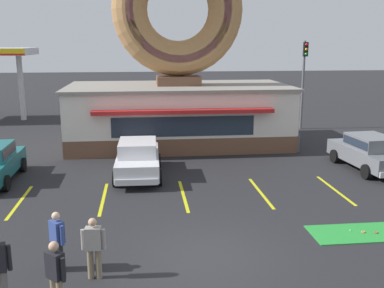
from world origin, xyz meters
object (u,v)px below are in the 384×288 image
golf_ball (350,230)px  pedestrian_hooded_kid (94,246)px  car_white (138,157)px  trash_bin (295,142)px  pedestrian_clipboard_woman (56,274)px  pedestrian_blue_sweater_man (57,239)px  traffic_light_pole (304,73)px  car_grey (369,151)px

golf_ball → pedestrian_hooded_kid: pedestrian_hooded_kid is taller
car_white → trash_bin: car_white is taller
pedestrian_clipboard_woman → trash_bin: size_ratio=1.67×
golf_ball → trash_bin: trash_bin is taller
golf_ball → pedestrian_hooded_kid: size_ratio=0.03×
trash_bin → pedestrian_clipboard_woman: bearing=-126.0°
pedestrian_blue_sweater_man → pedestrian_clipboard_woman: bearing=-81.0°
pedestrian_hooded_kid → trash_bin: 15.43m
golf_ball → car_white: size_ratio=0.01×
pedestrian_hooded_kid → trash_bin: size_ratio=1.61×
pedestrian_blue_sweater_man → traffic_light_pole: bearing=54.4°
pedestrian_hooded_kid → traffic_light_pole: 22.06m
golf_ball → pedestrian_hooded_kid: (-7.51, -1.94, 0.81)m
golf_ball → pedestrian_hooded_kid: bearing=-165.5°
car_grey → pedestrian_clipboard_woman: bearing=-140.9°
pedestrian_blue_sweater_man → trash_bin: (10.24, 11.80, -0.36)m
pedestrian_hooded_kid → traffic_light_pole: traffic_light_pole is taller
car_grey → golf_ball: bearing=-121.0°
traffic_light_pole → trash_bin: bearing=-112.7°
pedestrian_blue_sweater_man → pedestrian_hooded_kid: same height
golf_ball → car_grey: bearing=59.0°
car_white → pedestrian_blue_sweater_man: bearing=-103.7°
car_grey → pedestrian_hooded_kid: bearing=-143.5°
traffic_light_pole → pedestrian_hooded_kid: bearing=-122.8°
car_grey → pedestrian_clipboard_woman: 15.58m
pedestrian_clipboard_woman → car_white: bearing=80.4°
pedestrian_blue_sweater_man → trash_bin: size_ratio=1.61×
car_grey → traffic_light_pole: (0.40, 9.93, 2.84)m
car_grey → pedestrian_blue_sweater_man: bearing=-147.3°
golf_ball → car_grey: (3.92, 6.53, 0.82)m
car_grey → pedestrian_blue_sweater_man: 14.72m
car_grey → trash_bin: 4.42m
traffic_light_pole → pedestrian_clipboard_woman: bearing=-122.3°
golf_ball → pedestrian_blue_sweater_man: 8.62m
pedestrian_blue_sweater_man → golf_ball: bearing=9.6°
car_grey → pedestrian_hooded_kid: 14.23m
traffic_light_pole → car_white: bearing=-137.7°
car_grey → trash_bin: (-2.14, 3.84, -0.37)m
golf_ball → trash_bin: size_ratio=0.04×
golf_ball → car_white: 9.30m
car_grey → pedestrian_clipboard_woman: size_ratio=2.87×
trash_bin → pedestrian_blue_sweater_man: bearing=-130.9°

